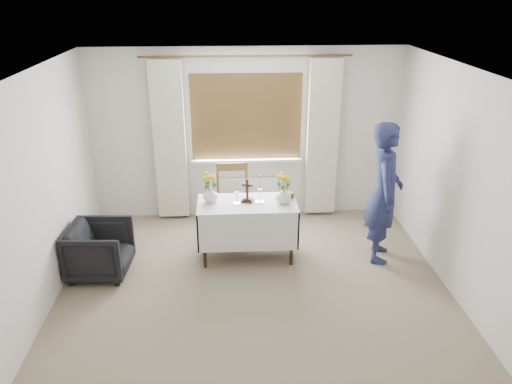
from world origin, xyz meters
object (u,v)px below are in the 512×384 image
flower_vase_left (211,194)px  flower_vase_right (283,195)px  wooden_chair (233,202)px  person (384,193)px  wooden_cross (247,191)px  altar_table (247,230)px  armchair (100,250)px

flower_vase_left → flower_vase_right: (0.90, -0.09, 0.00)m
wooden_chair → person: (1.86, -0.72, 0.39)m
person → wooden_cross: 1.69m
altar_table → person: (1.69, -0.10, 0.52)m
altar_table → person: size_ratio=0.69×
person → wooden_chair: bearing=82.5°
altar_table → wooden_cross: wooden_cross is taller
altar_table → wooden_chair: 0.66m
wooden_chair → flower_vase_right: bearing=-49.6°
altar_table → armchair: size_ratio=1.74×
person → wooden_cross: size_ratio=5.96×
wooden_cross → flower_vase_left: 0.46m
flower_vase_right → person: bearing=-3.0°
wooden_chair → person: person is taller
altar_table → flower_vase_right: size_ratio=6.05×
flower_vase_left → wooden_chair: bearing=63.1°
wooden_cross → flower_vase_right: bearing=8.3°
person → flower_vase_right: size_ratio=8.76×
wooden_chair → armchair: wooden_chair is taller
armchair → flower_vase_right: 2.32m
wooden_cross → flower_vase_left: wooden_cross is taller
person → wooden_cross: person is taller
altar_table → wooden_cross: (0.00, 0.03, 0.53)m
altar_table → flower_vase_left: (-0.45, 0.06, 0.48)m
wooden_chair → armchair: size_ratio=1.42×
wooden_chair → flower_vase_right: 0.96m
wooden_chair → wooden_cross: (0.17, -0.59, 0.41)m
armchair → flower_vase_left: bearing=-71.2°
altar_table → armchair: altar_table is taller
altar_table → flower_vase_right: (0.44, -0.03, 0.48)m
wooden_cross → flower_vase_right: (0.44, -0.06, -0.05)m
armchair → flower_vase_right: bearing=-79.3°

